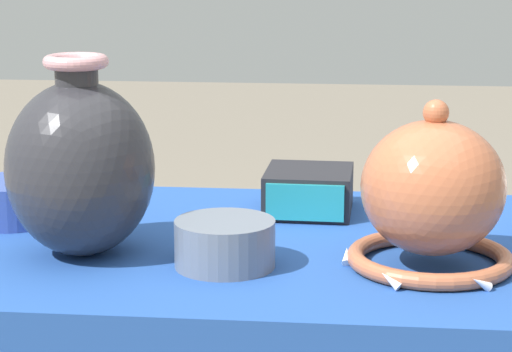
{
  "coord_description": "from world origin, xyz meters",
  "views": [
    {
      "loc": [
        0.14,
        -1.33,
        1.14
      ],
      "look_at": [
        0.01,
        -0.05,
        0.84
      ],
      "focal_mm": 70.0,
      "sensor_mm": 36.0,
      "label": 1
    }
  ],
  "objects_px": {
    "vase_tall_bulbous": "(80,166)",
    "pot_squat_cobalt": "(14,201)",
    "vase_dome_bell": "(432,198)",
    "mosaic_tile_box": "(309,191)",
    "pot_squat_slate": "(225,243)"
  },
  "relations": [
    {
      "from": "pot_squat_slate",
      "to": "mosaic_tile_box",
      "type": "bearing_deg",
      "value": 71.33
    },
    {
      "from": "pot_squat_cobalt",
      "to": "pot_squat_slate",
      "type": "relative_size",
      "value": 1.04
    },
    {
      "from": "mosaic_tile_box",
      "to": "pot_squat_cobalt",
      "type": "height_order",
      "value": "mosaic_tile_box"
    },
    {
      "from": "pot_squat_cobalt",
      "to": "mosaic_tile_box",
      "type": "bearing_deg",
      "value": 12.58
    },
    {
      "from": "pot_squat_cobalt",
      "to": "pot_squat_slate",
      "type": "height_order",
      "value": "pot_squat_cobalt"
    },
    {
      "from": "vase_dome_bell",
      "to": "vase_tall_bulbous",
      "type": "bearing_deg",
      "value": 179.07
    },
    {
      "from": "vase_tall_bulbous",
      "to": "pot_squat_cobalt",
      "type": "bearing_deg",
      "value": 134.89
    },
    {
      "from": "vase_tall_bulbous",
      "to": "pot_squat_slate",
      "type": "relative_size",
      "value": 2.05
    },
    {
      "from": "vase_dome_bell",
      "to": "mosaic_tile_box",
      "type": "relative_size",
      "value": 1.51
    },
    {
      "from": "pot_squat_cobalt",
      "to": "pot_squat_slate",
      "type": "distance_m",
      "value": 0.39
    },
    {
      "from": "vase_dome_bell",
      "to": "mosaic_tile_box",
      "type": "distance_m",
      "value": 0.31
    },
    {
      "from": "pot_squat_cobalt",
      "to": "pot_squat_slate",
      "type": "xyz_separation_m",
      "value": [
        0.34,
        -0.18,
        -0.0
      ]
    },
    {
      "from": "vase_tall_bulbous",
      "to": "vase_dome_bell",
      "type": "distance_m",
      "value": 0.46
    },
    {
      "from": "vase_tall_bulbous",
      "to": "vase_dome_bell",
      "type": "height_order",
      "value": "vase_tall_bulbous"
    },
    {
      "from": "vase_tall_bulbous",
      "to": "pot_squat_slate",
      "type": "distance_m",
      "value": 0.22
    }
  ]
}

